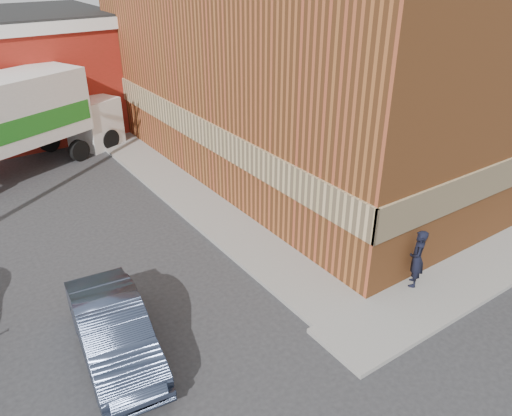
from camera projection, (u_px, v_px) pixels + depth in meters
ground at (322, 325)px, 12.27m from camera, size 90.00×90.00×0.00m
brick_building at (339, 43)px, 20.92m from camera, size 14.25×18.25×9.36m
sidewalk_west at (178, 188)px, 19.10m from camera, size 1.80×18.00×0.12m
man at (417, 258)px, 13.17m from camera, size 0.72×0.68×1.65m
sedan at (114, 332)px, 11.05m from camera, size 1.91×4.26×1.36m
box_truck at (26, 115)px, 20.08m from camera, size 8.17×5.11×3.89m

